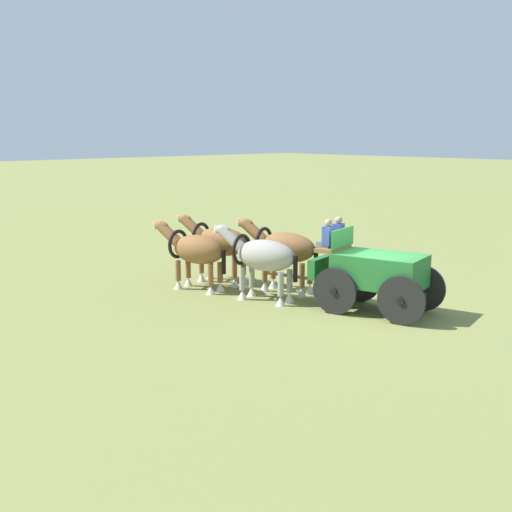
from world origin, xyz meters
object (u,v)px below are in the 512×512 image
(draft_horse_rear_off, at_px, (284,249))
(draft_horse_lead_off, at_px, (219,243))
(draft_horse_rear_near, at_px, (262,257))
(show_wagon, at_px, (374,271))
(draft_horse_lead_near, at_px, (195,250))

(draft_horse_rear_off, relative_size, draft_horse_lead_off, 0.99)
(draft_horse_rear_off, height_order, draft_horse_lead_off, draft_horse_rear_off)
(draft_horse_lead_off, bearing_deg, draft_horse_rear_near, 166.72)
(show_wagon, height_order, draft_horse_lead_off, show_wagon)
(show_wagon, xyz_separation_m, draft_horse_rear_off, (3.46, 0.15, 0.23))
(show_wagon, xyz_separation_m, draft_horse_lead_near, (5.69, 2.01, 0.11))
(draft_horse_rear_off, bearing_deg, draft_horse_lead_near, 39.84)
(draft_horse_lead_near, xyz_separation_m, draft_horse_lead_off, (0.29, -1.27, 0.07))
(draft_horse_rear_off, bearing_deg, draft_horse_lead_off, 13.30)
(draft_horse_rear_near, height_order, draft_horse_rear_off, draft_horse_rear_off)
(draft_horse_rear_near, relative_size, draft_horse_rear_off, 1.00)
(show_wagon, relative_size, draft_horse_rear_off, 1.86)
(show_wagon, distance_m, draft_horse_lead_off, 6.04)
(draft_horse_lead_near, height_order, draft_horse_lead_off, draft_horse_lead_off)
(show_wagon, relative_size, draft_horse_lead_near, 1.90)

